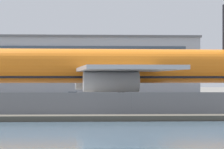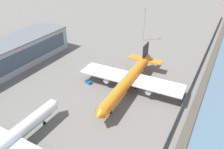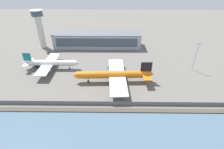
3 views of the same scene
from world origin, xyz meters
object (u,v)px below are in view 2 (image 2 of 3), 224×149
(cargo_jet_orange, at_px, (129,79))
(baggage_tug, at_px, (88,82))
(apron_light_mast_apron_west, at_px, (144,23))
(passenger_jet_white_teal, at_px, (8,141))

(cargo_jet_orange, bearing_deg, baggage_tug, 102.55)
(cargo_jet_orange, distance_m, baggage_tug, 19.61)
(cargo_jet_orange, height_order, baggage_tug, cargo_jet_orange)
(cargo_jet_orange, distance_m, apron_light_mast_apron_west, 60.24)
(cargo_jet_orange, distance_m, passenger_jet_white_teal, 50.69)
(baggage_tug, xyz_separation_m, apron_light_mast_apron_west, (61.66, -1.87, 10.98))
(passenger_jet_white_teal, distance_m, apron_light_mast_apron_west, 105.58)
(cargo_jet_orange, height_order, passenger_jet_white_teal, cargo_jet_orange)
(cargo_jet_orange, relative_size, baggage_tug, 15.31)
(baggage_tug, distance_m, apron_light_mast_apron_west, 62.66)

